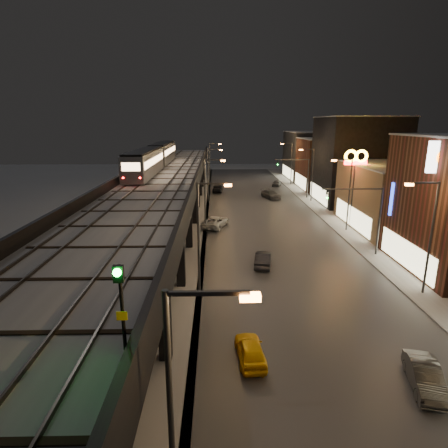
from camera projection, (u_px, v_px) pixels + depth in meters
name	position (u px, v px, depth m)	size (l,w,h in m)	color
ground	(203.00, 426.00, 16.81)	(220.00, 220.00, 0.00)	silver
road_surface	(267.00, 223.00, 50.73)	(17.00, 120.00, 0.06)	#46474D
sidewalk_right	(340.00, 222.00, 50.93)	(4.00, 120.00, 0.14)	#9FA1A8
under_viaduct_pavement	(167.00, 223.00, 50.44)	(11.00, 120.00, 0.06)	#9FA1A8
elevated_viaduct	(162.00, 186.00, 45.93)	(9.00, 100.00, 6.30)	black
viaduct_trackbed	(162.00, 180.00, 45.86)	(8.40, 100.00, 0.32)	#B2B7C1
viaduct_parapet_streetside	(197.00, 176.00, 45.85)	(0.30, 100.00, 1.10)	black
viaduct_parapet_far	(126.00, 176.00, 45.67)	(0.30, 100.00, 1.10)	black
building_c	(401.00, 197.00, 47.13)	(12.20, 15.20, 8.16)	#84694C
building_d	(357.00, 161.00, 61.78)	(12.20, 13.20, 14.16)	black
building_e	(331.00, 164.00, 75.81)	(12.20, 12.20, 10.16)	#5D2B20
building_f	(314.00, 156.00, 89.19)	(12.20, 16.20, 11.16)	black
streetlight_left_0	(180.00, 412.00, 10.60)	(2.57, 0.28, 9.00)	#38383A
streetlight_left_1	(202.00, 232.00, 27.97)	(2.57, 0.28, 9.00)	#38383A
streetlight_right_1	(428.00, 231.00, 28.34)	(2.56, 0.28, 9.00)	#38383A
streetlight_left_2	(207.00, 190.00, 45.34)	(2.57, 0.28, 9.00)	#38383A
streetlight_right_2	(347.00, 190.00, 45.70)	(2.56, 0.28, 9.00)	#38383A
streetlight_left_3	(209.00, 172.00, 62.71)	(2.57, 0.28, 9.00)	#38383A
streetlight_right_3	(311.00, 171.00, 63.07)	(2.56, 0.28, 9.00)	#38383A
streetlight_left_4	(211.00, 161.00, 80.07)	(2.57, 0.28, 9.00)	#38383A
streetlight_right_4	(290.00, 161.00, 80.44)	(2.56, 0.28, 9.00)	#38383A
traffic_light_rig_a	(369.00, 213.00, 37.19)	(6.10, 0.34, 7.00)	#38383A
traffic_light_rig_b	(302.00, 173.00, 66.14)	(6.10, 0.34, 7.00)	#38383A
subway_train	(155.00, 157.00, 56.19)	(2.70, 33.27, 3.23)	gray
rail_signal	(120.00, 291.00, 10.56)	(0.32, 0.41, 2.73)	black
car_taxi	(250.00, 351.00, 21.25)	(1.50, 3.73, 1.27)	yellow
car_near_white	(263.00, 259.00, 35.33)	(1.43, 4.10, 1.35)	black
car_mid_silver	(215.00, 222.00, 48.38)	(2.39, 5.18, 1.44)	silver
car_far_white	(218.00, 188.00, 72.99)	(1.80, 4.48, 1.53)	black
car_onc_silver	(425.00, 377.00, 19.01)	(1.37, 3.93, 1.29)	#3F4041
car_onc_white	(271.00, 195.00, 66.75)	(2.02, 4.96, 1.44)	#505359
car_onc_red	(276.00, 183.00, 79.66)	(1.53, 3.81, 1.30)	#474A4E
sign_mcdonalds	(355.00, 165.00, 46.46)	(2.94, 0.33, 9.96)	#38383A
sign_citgo	(441.00, 176.00, 29.58)	(2.48, 0.39, 11.80)	#38383A
sign_carwash	(397.00, 206.00, 36.81)	(1.45, 0.35, 7.52)	#38383A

